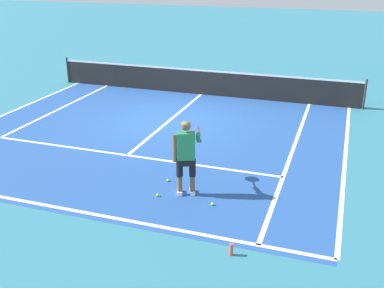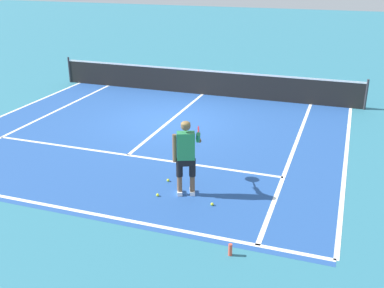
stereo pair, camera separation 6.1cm
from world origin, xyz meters
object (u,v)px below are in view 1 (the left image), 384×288
tennis_ball_by_baseline (212,204)px  tennis_ball_mid_court (168,180)px  tennis_ball_near_feet (158,195)px  water_bottle (231,250)px  tennis_player (186,153)px

tennis_ball_by_baseline → tennis_ball_mid_court: (-1.31, 0.75, 0.00)m
tennis_ball_near_feet → water_bottle: (2.06, -1.59, 0.08)m
tennis_ball_by_baseline → water_bottle: size_ratio=0.29×
tennis_ball_near_feet → tennis_ball_by_baseline: same height
tennis_player → tennis_ball_mid_court: (-0.61, 0.43, -0.96)m
tennis_ball_near_feet → tennis_ball_by_baseline: 1.25m
tennis_ball_near_feet → tennis_ball_mid_court: bearing=94.3°
tennis_player → tennis_ball_mid_court: bearing=144.8°
tennis_ball_mid_court → water_bottle: 3.16m
tennis_ball_near_feet → tennis_ball_mid_court: same height
tennis_player → tennis_ball_near_feet: bearing=-149.9°
tennis_player → tennis_ball_near_feet: tennis_player is taller
tennis_ball_mid_court → water_bottle: size_ratio=0.29×
tennis_player → tennis_ball_mid_court: size_ratio=25.95×
tennis_ball_by_baseline → water_bottle: water_bottle is taller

